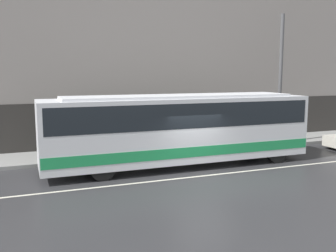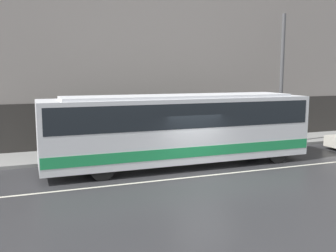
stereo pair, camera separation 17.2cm
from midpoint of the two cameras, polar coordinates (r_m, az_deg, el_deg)
name	(u,v)px [view 1 (the left image)]	position (r m, az deg, el deg)	size (l,w,h in m)	color
ground_plane	(202,176)	(15.91, 4.87, -7.61)	(60.00, 60.00, 0.00)	#2D2D30
sidewalk	(158,149)	(20.86, -1.80, -3.60)	(60.00, 3.06, 0.17)	gray
building_facade	(148,57)	(22.04, -3.32, 10.45)	(60.00, 0.35, 10.84)	gray
lane_stripe	(202,176)	(15.91, 4.87, -7.60)	(54.00, 0.14, 0.01)	beige
transit_bus	(180,126)	(17.20, 1.56, -0.05)	(12.46, 2.52, 3.31)	silver
utility_pole_near	(280,80)	(22.95, 16.52, 6.77)	(0.22, 0.22, 7.49)	#4C4C4F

